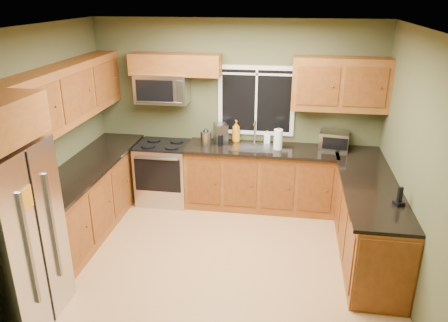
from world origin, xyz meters
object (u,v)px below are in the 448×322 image
(range, at_px, (164,172))
(soap_bottle_b, at_px, (267,137))
(kettle, at_px, (206,138))
(coffee_maker, at_px, (221,134))
(toaster_oven, at_px, (334,140))
(paper_towel_roll, at_px, (278,139))
(cordless_phone, at_px, (399,200))
(soap_bottle_a, at_px, (236,131))
(refrigerator, at_px, (5,239))
(microwave, at_px, (162,88))

(range, height_order, soap_bottle_b, soap_bottle_b)
(range, relative_size, kettle, 3.36)
(range, xyz_separation_m, coffee_maker, (0.86, 0.12, 0.61))
(toaster_oven, bearing_deg, range, -176.96)
(kettle, relative_size, paper_towel_roll, 0.87)
(cordless_phone, bearing_deg, kettle, 147.36)
(toaster_oven, relative_size, cordless_phone, 2.12)
(soap_bottle_a, distance_m, cordless_phone, 2.66)
(refrigerator, height_order, range, refrigerator)
(coffee_maker, relative_size, paper_towel_roll, 0.92)
(cordless_phone, bearing_deg, coffee_maker, 142.32)
(paper_towel_roll, bearing_deg, cordless_phone, -49.55)
(refrigerator, height_order, soap_bottle_a, refrigerator)
(kettle, xyz_separation_m, soap_bottle_b, (0.86, 0.28, -0.04))
(microwave, relative_size, paper_towel_roll, 2.38)
(cordless_phone, bearing_deg, toaster_oven, 107.82)
(paper_towel_roll, xyz_separation_m, soap_bottle_b, (-0.17, 0.23, -0.05))
(coffee_maker, bearing_deg, range, -172.30)
(soap_bottle_b, bearing_deg, microwave, -176.47)
(refrigerator, bearing_deg, microwave, 76.66)
(range, distance_m, soap_bottle_b, 1.65)
(microwave, relative_size, soap_bottle_b, 4.08)
(coffee_maker, bearing_deg, refrigerator, -118.17)
(soap_bottle_a, bearing_deg, kettle, -145.06)
(cordless_phone, bearing_deg, range, 152.71)
(refrigerator, height_order, paper_towel_roll, refrigerator)
(microwave, height_order, cordless_phone, microwave)
(refrigerator, height_order, toaster_oven, refrigerator)
(coffee_maker, distance_m, kettle, 0.25)
(toaster_oven, bearing_deg, microwave, 179.90)
(coffee_maker, bearing_deg, kettle, -138.58)
(soap_bottle_b, bearing_deg, paper_towel_roll, -53.97)
(kettle, xyz_separation_m, cordless_phone, (2.36, -1.51, -0.07))
(soap_bottle_b, bearing_deg, refrigerator, -126.49)
(soap_bottle_a, bearing_deg, coffee_maker, -151.78)
(refrigerator, xyz_separation_m, microwave, (0.69, 2.91, 0.83))
(coffee_maker, height_order, kettle, coffee_maker)
(soap_bottle_a, bearing_deg, soap_bottle_b, 0.00)
(toaster_oven, bearing_deg, cordless_phone, -72.18)
(range, relative_size, soap_bottle_a, 2.86)
(microwave, bearing_deg, paper_towel_roll, -4.69)
(microwave, bearing_deg, range, -89.98)
(toaster_oven, xyz_separation_m, kettle, (-1.82, -0.18, 0.00))
(range, distance_m, cordless_phone, 3.45)
(refrigerator, xyz_separation_m, kettle, (1.36, 2.72, 0.17))
(range, xyz_separation_m, microwave, (-0.00, 0.14, 1.26))
(toaster_oven, xyz_separation_m, paper_towel_roll, (-0.79, -0.14, 0.02))
(soap_bottle_b, bearing_deg, coffee_maker, -170.34)
(toaster_oven, bearing_deg, soap_bottle_a, 176.02)
(kettle, xyz_separation_m, soap_bottle_a, (0.40, 0.28, 0.04))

